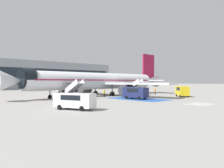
{
  "coord_description": "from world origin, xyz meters",
  "views": [
    {
      "loc": [
        -31.85,
        -40.25,
        3.52
      ],
      "look_at": [
        4.0,
        -1.37,
        2.91
      ],
      "focal_mm": 35.0,
      "sensor_mm": 36.0,
      "label": 1
    }
  ],
  "objects": [
    {
      "name": "apron_walkway_bar_1",
      "position": [
        0.42,
        -24.66,
        0.0
      ],
      "size": [
        0.44,
        3.6,
        0.01
      ],
      "primitive_type": "cube",
      "color": "silver",
      "rests_on": "ground_plane"
    },
    {
      "name": "apron_walkway_bar_0",
      "position": [
        -0.78,
        -24.66,
        0.0
      ],
      "size": [
        0.44,
        3.6,
        0.01
      ],
      "primitive_type": "cube",
      "color": "silver",
      "rests_on": "ground_plane"
    },
    {
      "name": "apron_stand_patch_blue",
      "position": [
        1.62,
        -11.52,
        0.0
      ],
      "size": [
        6.73,
        12.95,
        0.01
      ],
      "primitive_type": "cube",
      "color": "#2856A8",
      "rests_on": "ground_plane"
    },
    {
      "name": "boarding_stairs_forward",
      "position": [
        -8.36,
        -3.83,
        0.99
      ],
      "size": [
        2.34,
        5.29,
        3.98
      ],
      "rotation": [
        0.0,
        0.0,
        0.03
      ],
      "color": "#ADB2BA",
      "rests_on": "ground_plane"
    },
    {
      "name": "service_van_0",
      "position": [
        14.06,
        -14.32,
        1.42
      ],
      "size": [
        4.33,
        4.51,
        2.4
      ],
      "rotation": [
        0.0,
        0.0,
        2.41
      ],
      "color": "yellow",
      "rests_on": "ground_plane"
    },
    {
      "name": "apron_leadline_yellow",
      "position": [
        1.62,
        1.0,
        0.0
      ],
      "size": [
        80.76,
        2.62,
        0.01
      ],
      "primitive_type": "cube",
      "rotation": [
        0.0,
        0.0,
        1.6
      ],
      "color": "gold",
      "rests_on": "ground_plane"
    },
    {
      "name": "ground_plane",
      "position": [
        0.0,
        0.0,
        0.0
      ],
      "size": [
        600.0,
        600.0,
        0.0
      ],
      "primitive_type": "plane",
      "color": "gray"
    },
    {
      "name": "service_van_2",
      "position": [
        1.35,
        -11.21,
        1.39
      ],
      "size": [
        2.57,
        5.2,
        2.33
      ],
      "rotation": [
        0.0,
        0.0,
        3.24
      ],
      "color": "#1E234C",
      "rests_on": "ground_plane"
    },
    {
      "name": "fuel_tanker",
      "position": [
        6.95,
        21.37,
        1.65
      ],
      "size": [
        10.57,
        3.09,
        3.28
      ],
      "rotation": [
        0.0,
        0.0,
        1.52
      ],
      "color": "#38383D",
      "rests_on": "ground_plane"
    },
    {
      "name": "apron_walkway_bar_2",
      "position": [
        1.62,
        -24.66,
        0.0
      ],
      "size": [
        0.44,
        3.6,
        0.01
      ],
      "primitive_type": "cube",
      "color": "silver",
      "rests_on": "ground_plane"
    },
    {
      "name": "boarding_stairs_aft",
      "position": [
        10.03,
        -3.28,
        1.02
      ],
      "size": [
        2.34,
        5.29,
        4.22
      ],
      "rotation": [
        0.0,
        0.0,
        0.03
      ],
      "color": "#ADB2BA",
      "rests_on": "ground_plane"
    },
    {
      "name": "service_van_1",
      "position": [
        -16.9,
        -17.16,
        1.23
      ],
      "size": [
        3.75,
        5.52,
        2.04
      ],
      "rotation": [
        0.0,
        0.0,
        3.54
      ],
      "color": "silver",
      "rests_on": "ground_plane"
    },
    {
      "name": "ground_crew_0",
      "position": [
        -0.19,
        -3.33,
        1.03
      ],
      "size": [
        0.48,
        0.34,
        1.79
      ],
      "rotation": [
        0.0,
        0.0,
        0.27
      ],
      "color": "#191E38",
      "rests_on": "ground_plane"
    },
    {
      "name": "apron_walkway_bar_3",
      "position": [
        2.82,
        -24.66,
        0.0
      ],
      "size": [
        0.44,
        3.6,
        0.01
      ],
      "primitive_type": "cube",
      "color": "silver",
      "rests_on": "ground_plane"
    },
    {
      "name": "airliner",
      "position": [
        2.31,
        1.02,
        3.62
      ],
      "size": [
        47.17,
        35.98,
        11.83
      ],
      "rotation": [
        0.0,
        0.0,
        1.6
      ],
      "color": "silver",
      "rests_on": "ground_plane"
    },
    {
      "name": "ground_crew_1",
      "position": [
        15.75,
        -5.54,
        1.05
      ],
      "size": [
        0.45,
        0.48,
        1.81
      ],
      "rotation": [
        0.0,
        0.0,
        2.26
      ],
      "color": "#2D2D33",
      "rests_on": "ground_plane"
    }
  ]
}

